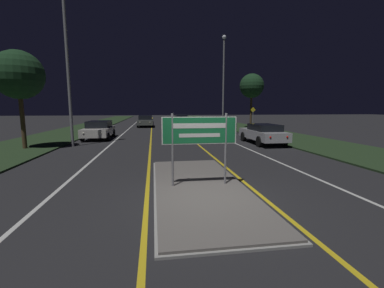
{
  "coord_description": "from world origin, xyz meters",
  "views": [
    {
      "loc": [
        -1.35,
        -6.64,
        2.42
      ],
      "look_at": [
        0.0,
        2.32,
        1.15
      ],
      "focal_mm": 24.0,
      "sensor_mm": 36.0,
      "label": 1
    }
  ],
  "objects_px": {
    "streetlight_right_near": "(224,75)",
    "car_receding_0": "(263,133)",
    "warning_sign": "(253,116)",
    "streetlight_left_near": "(66,45)",
    "car_receding_2": "(181,119)",
    "car_receding_1": "(222,124)",
    "car_approaching_1": "(145,121)",
    "highway_sign": "(200,134)",
    "car_approaching_0": "(99,129)"
  },
  "relations": [
    {
      "from": "car_approaching_0",
      "to": "warning_sign",
      "type": "height_order",
      "value": "warning_sign"
    },
    {
      "from": "car_receding_0",
      "to": "car_approaching_0",
      "type": "xyz_separation_m",
      "value": [
        -11.61,
        4.71,
        -0.0
      ]
    },
    {
      "from": "car_receding_0",
      "to": "car_receding_2",
      "type": "distance_m",
      "value": 21.75
    },
    {
      "from": "streetlight_left_near",
      "to": "car_receding_1",
      "type": "bearing_deg",
      "value": 35.18
    },
    {
      "from": "car_receding_0",
      "to": "highway_sign",
      "type": "bearing_deg",
      "value": -123.81
    },
    {
      "from": "car_receding_1",
      "to": "car_receding_2",
      "type": "xyz_separation_m",
      "value": [
        -2.86,
        12.38,
        -0.01
      ]
    },
    {
      "from": "car_receding_0",
      "to": "car_approaching_1",
      "type": "distance_m",
      "value": 19.17
    },
    {
      "from": "car_receding_0",
      "to": "warning_sign",
      "type": "height_order",
      "value": "warning_sign"
    },
    {
      "from": "car_approaching_1",
      "to": "car_approaching_0",
      "type": "bearing_deg",
      "value": -104.61
    },
    {
      "from": "car_receding_0",
      "to": "streetlight_right_near",
      "type": "bearing_deg",
      "value": 87.85
    },
    {
      "from": "car_receding_1",
      "to": "streetlight_left_near",
      "type": "bearing_deg",
      "value": -144.82
    },
    {
      "from": "streetlight_right_near",
      "to": "car_receding_0",
      "type": "bearing_deg",
      "value": -92.15
    },
    {
      "from": "car_receding_2",
      "to": "streetlight_right_near",
      "type": "bearing_deg",
      "value": -68.95
    },
    {
      "from": "warning_sign",
      "to": "car_approaching_0",
      "type": "bearing_deg",
      "value": -155.25
    },
    {
      "from": "car_receding_0",
      "to": "car_approaching_1",
      "type": "bearing_deg",
      "value": 115.79
    },
    {
      "from": "car_receding_1",
      "to": "warning_sign",
      "type": "xyz_separation_m",
      "value": [
        4.44,
        2.8,
        0.73
      ]
    },
    {
      "from": "streetlight_right_near",
      "to": "warning_sign",
      "type": "xyz_separation_m",
      "value": [
        3.59,
        0.07,
        -4.53
      ]
    },
    {
      "from": "highway_sign",
      "to": "car_receding_2",
      "type": "relative_size",
      "value": 0.5
    },
    {
      "from": "streetlight_left_near",
      "to": "car_receding_2",
      "type": "bearing_deg",
      "value": 66.28
    },
    {
      "from": "warning_sign",
      "to": "car_receding_0",
      "type": "bearing_deg",
      "value": -108.68
    },
    {
      "from": "streetlight_right_near",
      "to": "car_approaching_1",
      "type": "relative_size",
      "value": 2.2
    },
    {
      "from": "streetlight_left_near",
      "to": "car_receding_2",
      "type": "relative_size",
      "value": 2.24
    },
    {
      "from": "highway_sign",
      "to": "warning_sign",
      "type": "height_order",
      "value": "warning_sign"
    },
    {
      "from": "car_receding_2",
      "to": "warning_sign",
      "type": "distance_m",
      "value": 12.07
    },
    {
      "from": "car_receding_0",
      "to": "car_receding_2",
      "type": "relative_size",
      "value": 1.04
    },
    {
      "from": "highway_sign",
      "to": "car_approaching_0",
      "type": "relative_size",
      "value": 0.48
    },
    {
      "from": "car_receding_2",
      "to": "car_approaching_1",
      "type": "distance_m",
      "value": 6.61
    },
    {
      "from": "car_approaching_1",
      "to": "car_receding_0",
      "type": "bearing_deg",
      "value": -64.21
    },
    {
      "from": "car_receding_2",
      "to": "streetlight_left_near",
      "type": "bearing_deg",
      "value": -113.72
    },
    {
      "from": "highway_sign",
      "to": "streetlight_right_near",
      "type": "relative_size",
      "value": 0.22
    },
    {
      "from": "streetlight_left_near",
      "to": "car_approaching_1",
      "type": "bearing_deg",
      "value": 76.17
    },
    {
      "from": "car_approaching_0",
      "to": "warning_sign",
      "type": "relative_size",
      "value": 1.91
    },
    {
      "from": "streetlight_left_near",
      "to": "warning_sign",
      "type": "distance_m",
      "value": 20.48
    },
    {
      "from": "car_receding_1",
      "to": "car_receding_0",
      "type": "bearing_deg",
      "value": -87.41
    },
    {
      "from": "streetlight_left_near",
      "to": "car_approaching_0",
      "type": "relative_size",
      "value": 2.19
    },
    {
      "from": "car_receding_0",
      "to": "car_receding_1",
      "type": "distance_m",
      "value": 9.13
    },
    {
      "from": "highway_sign",
      "to": "car_receding_2",
      "type": "distance_m",
      "value": 30.58
    },
    {
      "from": "highway_sign",
      "to": "warning_sign",
      "type": "relative_size",
      "value": 0.93
    },
    {
      "from": "highway_sign",
      "to": "streetlight_left_near",
      "type": "distance_m",
      "value": 12.41
    },
    {
      "from": "streetlight_right_near",
      "to": "car_receding_0",
      "type": "xyz_separation_m",
      "value": [
        -0.44,
        -11.85,
        -5.34
      ]
    },
    {
      "from": "highway_sign",
      "to": "car_receding_1",
      "type": "height_order",
      "value": "highway_sign"
    },
    {
      "from": "highway_sign",
      "to": "car_receding_2",
      "type": "xyz_separation_m",
      "value": [
        2.72,
        30.45,
        -0.87
      ]
    },
    {
      "from": "car_receding_0",
      "to": "car_receding_2",
      "type": "height_order",
      "value": "car_receding_2"
    },
    {
      "from": "warning_sign",
      "to": "streetlight_left_near",
      "type": "bearing_deg",
      "value": -145.6
    },
    {
      "from": "car_receding_1",
      "to": "warning_sign",
      "type": "distance_m",
      "value": 5.3
    },
    {
      "from": "car_approaching_1",
      "to": "streetlight_right_near",
      "type": "bearing_deg",
      "value": -31.64
    },
    {
      "from": "car_receding_1",
      "to": "car_approaching_1",
      "type": "bearing_deg",
      "value": 134.24
    },
    {
      "from": "streetlight_left_near",
      "to": "car_receding_0",
      "type": "height_order",
      "value": "streetlight_left_near"
    },
    {
      "from": "car_approaching_1",
      "to": "car_receding_2",
      "type": "bearing_deg",
      "value": 39.85
    },
    {
      "from": "car_approaching_1",
      "to": "warning_sign",
      "type": "distance_m",
      "value": 13.5
    }
  ]
}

